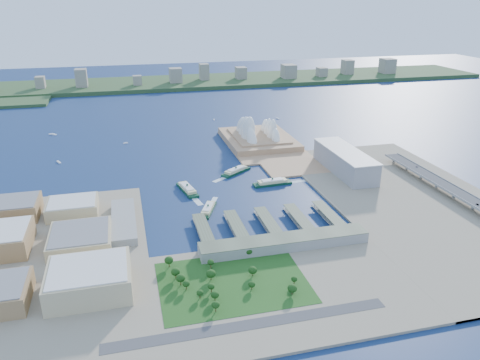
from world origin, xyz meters
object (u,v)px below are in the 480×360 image
object	(u,v)px
toaster_building	(345,161)
car_b	(477,204)
opera_house	(259,127)
ferry_d	(272,181)
car_c	(417,167)
ferry_c	(208,208)
ferry_a	(187,188)
ferry_b	(236,170)

from	to	relation	value
toaster_building	car_b	size ratio (longest dim) A/B	35.61
opera_house	ferry_d	size ratio (longest dim) A/B	2.95
ferry_d	car_c	xyz separation A→B (m)	(240.80, -20.15, 9.68)
opera_house	toaster_building	bearing A→B (deg)	-65.77
ferry_c	opera_house	bearing A→B (deg)	-94.98
car_c	car_b	bearing A→B (deg)	86.95
car_b	toaster_building	bearing A→B (deg)	-62.12
ferry_a	ferry_c	distance (m)	79.09
ferry_a	ferry_d	distance (m)	133.00
ferry_c	ferry_d	xyz separation A→B (m)	(115.33, 70.54, 0.77)
ferry_a	car_b	bearing A→B (deg)	-37.24
car_b	opera_house	bearing A→B (deg)	-63.96
opera_house	car_b	bearing A→B (deg)	-63.96
ferry_a	ferry_b	distance (m)	107.12
ferry_d	ferry_a	bearing A→B (deg)	83.71
ferry_b	ferry_c	distance (m)	153.32
toaster_building	ferry_d	xyz separation A→B (m)	(-131.80, -20.39, -14.73)
ferry_a	ferry_c	world-z (taller)	ferry_a
toaster_building	car_c	distance (m)	116.41
ferry_d	car_b	world-z (taller)	car_b
ferry_c	ferry_d	size ratio (longest dim) A/B	0.87
ferry_d	car_b	xyz separation A→B (m)	(232.80, -170.52, 9.80)
toaster_building	ferry_c	distance (m)	263.79
ferry_a	ferry_c	size ratio (longest dim) A/B	1.16
ferry_a	ferry_b	world-z (taller)	ferry_a
toaster_building	ferry_a	bearing A→B (deg)	-177.01
ferry_b	ferry_c	xyz separation A→B (m)	(-72.62, -135.03, -0.57)
ferry_c	car_c	xyz separation A→B (m)	(356.13, 50.39, 10.45)
ferry_c	ferry_b	bearing A→B (deg)	-94.87
opera_house	ferry_d	distance (m)	225.85
car_c	ferry_a	bearing A→B (deg)	-4.09
ferry_a	ferry_d	world-z (taller)	ferry_a
ferry_b	car_c	xyz separation A→B (m)	(283.51, -84.65, 9.88)
toaster_building	ferry_c	world-z (taller)	toaster_building
opera_house	ferry_c	distance (m)	331.75
ferry_c	car_c	world-z (taller)	car_c
toaster_building	ferry_d	world-z (taller)	toaster_building
ferry_b	ferry_d	world-z (taller)	ferry_d
toaster_building	car_b	xyz separation A→B (m)	(101.00, -190.91, -4.93)
ferry_c	ferry_d	world-z (taller)	ferry_d
ferry_c	car_c	bearing A→B (deg)	-148.55
ferry_a	ferry_b	bearing A→B (deg)	21.33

